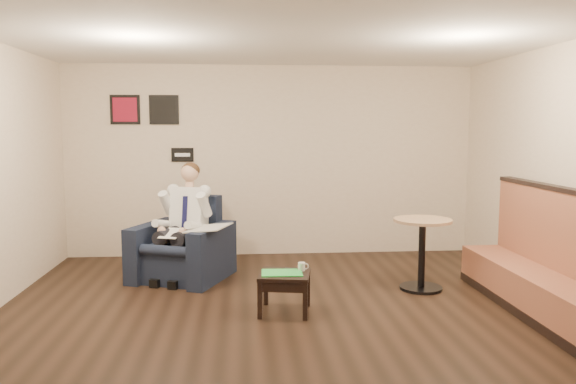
{
  "coord_description": "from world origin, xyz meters",
  "views": [
    {
      "loc": [
        -0.43,
        -5.3,
        1.89
      ],
      "look_at": [
        0.1,
        1.2,
        1.14
      ],
      "focal_mm": 35.0,
      "sensor_mm": 36.0,
      "label": 1
    }
  ],
  "objects": [
    {
      "name": "art_print_right",
      "position": [
        -1.55,
        2.98,
        2.15
      ],
      "size": [
        0.42,
        0.03,
        0.42
      ],
      "primitive_type": "cube",
      "color": "black",
      "rests_on": "wall_back"
    },
    {
      "name": "seating_sign",
      "position": [
        -1.3,
        2.98,
        1.5
      ],
      "size": [
        0.32,
        0.02,
        0.2
      ],
      "primitive_type": "cube",
      "color": "black",
      "rests_on": "wall_back"
    },
    {
      "name": "newspaper",
      "position": [
        -0.85,
        1.44,
        0.69
      ],
      "size": [
        0.6,
        0.66,
        0.01
      ],
      "primitive_type": "cube",
      "rotation": [
        0.0,
        0.0,
        -0.33
      ],
      "color": "silver",
      "rests_on": "armchair"
    },
    {
      "name": "seated_man",
      "position": [
        -1.25,
        1.58,
        0.69
      ],
      "size": [
        0.98,
        1.17,
        1.39
      ],
      "primitive_type": null,
      "rotation": [
        0.0,
        0.0,
        -0.38
      ],
      "color": "silver",
      "rests_on": "armchair"
    },
    {
      "name": "ceiling",
      "position": [
        0.0,
        0.0,
        2.8
      ],
      "size": [
        6.0,
        6.0,
        0.02
      ],
      "primitive_type": "cube",
      "color": "white",
      "rests_on": "wall_back"
    },
    {
      "name": "banquette",
      "position": [
        2.59,
        0.15,
        0.63
      ],
      "size": [
        0.59,
        2.48,
        1.27
      ],
      "primitive_type": "cube",
      "color": "#98543A",
      "rests_on": "ground"
    },
    {
      "name": "cafe_table",
      "position": [
        1.65,
        0.99,
        0.42
      ],
      "size": [
        0.82,
        0.82,
        0.84
      ],
      "primitive_type": "cylinder",
      "rotation": [
        0.0,
        0.0,
        0.25
      ],
      "color": "tan",
      "rests_on": "ground"
    },
    {
      "name": "art_print_left",
      "position": [
        -2.1,
        2.98,
        2.15
      ],
      "size": [
        0.42,
        0.03,
        0.42
      ],
      "primitive_type": "cube",
      "color": "maroon",
      "rests_on": "wall_back"
    },
    {
      "name": "side_table",
      "position": [
        -0.01,
        0.3,
        0.21
      ],
      "size": [
        0.59,
        0.59,
        0.41
      ],
      "primitive_type": "cube",
      "rotation": [
        0.0,
        0.0,
        -0.18
      ],
      "color": "black",
      "rests_on": "ground"
    },
    {
      "name": "smartphone",
      "position": [
        0.06,
        0.43,
        0.42
      ],
      "size": [
        0.14,
        0.1,
        0.01
      ],
      "primitive_type": "cube",
      "rotation": [
        0.0,
        0.0,
        -0.35
      ],
      "color": "black",
      "rests_on": "side_table"
    },
    {
      "name": "green_folder",
      "position": [
        -0.04,
        0.28,
        0.42
      ],
      "size": [
        0.42,
        0.31,
        0.01
      ],
      "primitive_type": "cube",
      "rotation": [
        0.0,
        0.0,
        -0.04
      ],
      "color": "#2BD848",
      "rests_on": "side_table"
    },
    {
      "name": "wall_back",
      "position": [
        0.0,
        3.0,
        1.4
      ],
      "size": [
        6.0,
        0.02,
        2.8
      ],
      "primitive_type": "cube",
      "color": "beige",
      "rests_on": "ground"
    },
    {
      "name": "wall_front",
      "position": [
        0.0,
        -3.0,
        1.4
      ],
      "size": [
        6.0,
        0.02,
        2.8
      ],
      "primitive_type": "cube",
      "color": "beige",
      "rests_on": "ground"
    },
    {
      "name": "coffee_mug",
      "position": [
        0.17,
        0.38,
        0.46
      ],
      "size": [
        0.09,
        0.09,
        0.09
      ],
      "primitive_type": "cylinder",
      "rotation": [
        0.0,
        0.0,
        -0.18
      ],
      "color": "white",
      "rests_on": "side_table"
    },
    {
      "name": "armchair",
      "position": [
        -1.2,
        1.7,
        0.51
      ],
      "size": [
        1.36,
        1.36,
        1.01
      ],
      "primitive_type": "cube",
      "rotation": [
        0.0,
        0.0,
        -0.38
      ],
      "color": "black",
      "rests_on": "ground"
    },
    {
      "name": "ground",
      "position": [
        0.0,
        0.0,
        0.0
      ],
      "size": [
        6.0,
        6.0,
        0.0
      ],
      "primitive_type": "plane",
      "color": "black",
      "rests_on": "ground"
    },
    {
      "name": "lap_papers",
      "position": [
        -1.29,
        1.48,
        0.62
      ],
      "size": [
        0.32,
        0.39,
        0.01
      ],
      "primitive_type": "cube",
      "rotation": [
        0.0,
        0.0,
        -0.31
      ],
      "color": "white",
      "rests_on": "seated_man"
    }
  ]
}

